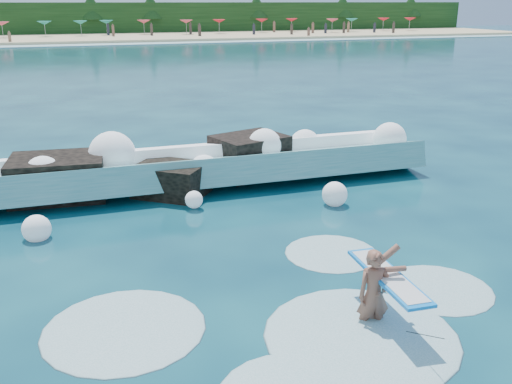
% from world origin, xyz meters
% --- Properties ---
extents(ground, '(200.00, 200.00, 0.00)m').
position_xyz_m(ground, '(0.00, 0.00, 0.00)').
color(ground, '#07293C').
rests_on(ground, ground).
extents(beach, '(140.00, 20.00, 0.40)m').
position_xyz_m(beach, '(0.00, 78.00, 0.20)').
color(beach, tan).
rests_on(beach, ground).
extents(wet_band, '(140.00, 5.00, 0.08)m').
position_xyz_m(wet_band, '(0.00, 67.00, 0.04)').
color(wet_band, silver).
rests_on(wet_band, ground).
extents(treeline, '(140.00, 4.00, 5.00)m').
position_xyz_m(treeline, '(0.00, 88.00, 2.50)').
color(treeline, black).
rests_on(treeline, ground).
extents(breaking_wave, '(16.16, 2.60, 1.39)m').
position_xyz_m(breaking_wave, '(0.10, 6.66, 0.49)').
color(breaking_wave, teal).
rests_on(breaking_wave, ground).
extents(rock_cluster, '(8.27, 3.46, 1.46)m').
position_xyz_m(rock_cluster, '(-0.07, 6.71, 0.46)').
color(rock_cluster, black).
rests_on(rock_cluster, ground).
extents(surfer_with_board, '(0.90, 2.81, 1.60)m').
position_xyz_m(surfer_with_board, '(2.35, -1.85, 0.59)').
color(surfer_with_board, brown).
rests_on(surfer_with_board, ground).
extents(wave_spray, '(15.44, 4.43, 1.77)m').
position_xyz_m(wave_spray, '(-0.40, 6.59, 0.85)').
color(wave_spray, white).
rests_on(wave_spray, ground).
extents(surf_foam, '(9.29, 6.24, 0.16)m').
position_xyz_m(surf_foam, '(1.27, -1.54, 0.00)').
color(surf_foam, silver).
rests_on(surf_foam, ground).
extents(beach_umbrellas, '(113.42, 6.40, 0.50)m').
position_xyz_m(beach_umbrellas, '(0.25, 80.02, 2.25)').
color(beach_umbrellas, '#C83A4E').
rests_on(beach_umbrellas, ground).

